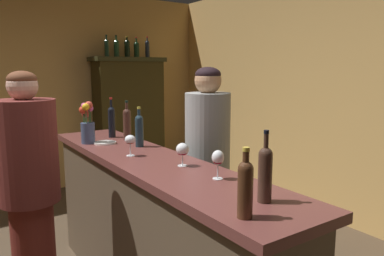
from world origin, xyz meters
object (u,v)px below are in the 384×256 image
at_px(flower_arrangement, 87,123).
at_px(display_bottle_center, 127,47).
at_px(wine_bottle_chardonnay, 112,120).
at_px(display_cabinet, 129,118).
at_px(wine_bottle_riesling, 139,129).
at_px(wine_glass_mid, 130,141).
at_px(wine_glass_rear, 182,150).
at_px(patron_by_cabinet, 30,192).
at_px(display_bottle_midleft, 116,47).
at_px(bar_counter, 152,234).
at_px(cheese_plate, 105,143).
at_px(display_bottle_left, 107,47).
at_px(wine_glass_front, 218,159).
at_px(bartender, 207,164).
at_px(wine_bottle_syrah, 245,186).
at_px(wine_bottle_pinot, 127,123).
at_px(display_bottle_right, 147,48).
at_px(display_bottle_midright, 136,49).
at_px(wine_bottle_rose, 265,172).

xyz_separation_m(flower_arrangement, display_bottle_center, (1.31, 2.08, 0.73)).
relative_size(wine_bottle_chardonnay, display_bottle_center, 1.18).
height_order(display_cabinet, wine_bottle_riesling, display_cabinet).
relative_size(wine_glass_mid, wine_glass_rear, 1.02).
bearing_deg(display_cabinet, wine_bottle_riesling, -113.01).
height_order(display_cabinet, wine_glass_mid, display_cabinet).
distance_m(wine_bottle_riesling, patron_by_cabinet, 0.88).
bearing_deg(wine_glass_rear, flower_arrangement, 103.53).
xyz_separation_m(display_bottle_midleft, patron_by_cabinet, (-1.68, -2.55, -1.06)).
distance_m(bar_counter, wine_bottle_chardonnay, 1.11).
xyz_separation_m(cheese_plate, display_bottle_left, (0.90, 2.16, 0.88)).
xyz_separation_m(wine_glass_front, bartender, (0.48, 0.74, -0.26)).
height_order(wine_bottle_syrah, wine_bottle_riesling, wine_bottle_riesling).
relative_size(flower_arrangement, cheese_plate, 1.93).
bearing_deg(bar_counter, wine_bottle_pinot, 77.72).
xyz_separation_m(patron_by_cabinet, bartender, (1.27, -0.14, 0.03)).
distance_m(flower_arrangement, display_bottle_right, 2.74).
xyz_separation_m(wine_glass_mid, display_bottle_right, (1.54, 2.67, 0.78)).
bearing_deg(display_bottle_center, wine_glass_mid, -114.45).
bearing_deg(wine_bottle_pinot, wine_glass_rear, -94.37).
height_order(display_cabinet, display_bottle_midleft, display_bottle_midleft).
bearing_deg(wine_glass_front, display_bottle_midleft, 75.39).
height_order(display_bottle_midleft, display_bottle_midright, display_bottle_midleft).
relative_size(wine_glass_mid, display_bottle_midleft, 0.49).
bearing_deg(display_bottle_center, wine_bottle_riesling, -112.90).
xyz_separation_m(wine_glass_front, patron_by_cabinet, (-0.79, 0.88, -0.28)).
height_order(wine_bottle_syrah, wine_bottle_rose, wine_bottle_rose).
bearing_deg(bar_counter, display_bottle_center, 67.95).
xyz_separation_m(display_bottle_midright, display_bottle_right, (0.17, 0.00, 0.01)).
xyz_separation_m(bar_counter, display_bottle_center, (1.14, 2.81, 1.42)).
height_order(wine_glass_rear, display_bottle_midright, display_bottle_midright).
relative_size(wine_bottle_syrah, wine_glass_mid, 1.98).
xyz_separation_m(display_bottle_left, display_bottle_center, (0.30, 0.00, 0.00)).
height_order(wine_glass_front, display_bottle_right, display_bottle_right).
xyz_separation_m(bar_counter, wine_bottle_riesling, (0.11, 0.38, 0.67)).
bearing_deg(cheese_plate, display_bottle_center, 60.96).
xyz_separation_m(wine_bottle_riesling, display_bottle_midleft, (0.86, 2.43, 0.75)).
xyz_separation_m(wine_glass_mid, patron_by_cabinet, (-0.63, 0.12, -0.28)).
bearing_deg(wine_glass_front, display_cabinet, 72.82).
xyz_separation_m(bar_counter, bartender, (0.57, 0.12, 0.39)).
height_order(wine_bottle_chardonnay, wine_bottle_rose, wine_bottle_chardonnay).
height_order(wine_bottle_pinot, display_bottle_right, display_bottle_right).
distance_m(wine_glass_front, flower_arrangement, 1.37).
height_order(wine_bottle_pinot, display_bottle_midright, display_bottle_midright).
height_order(wine_bottle_chardonnay, wine_glass_mid, wine_bottle_chardonnay).
xyz_separation_m(wine_bottle_chardonnay, display_bottle_midleft, (0.89, 1.94, 0.74)).
bearing_deg(wine_glass_rear, patron_by_cabinet, 144.97).
distance_m(display_cabinet, patron_by_cabinet, 3.15).
distance_m(wine_bottle_chardonnay, wine_bottle_pinot, 0.20).
bearing_deg(wine_bottle_syrah, cheese_plate, 87.00).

